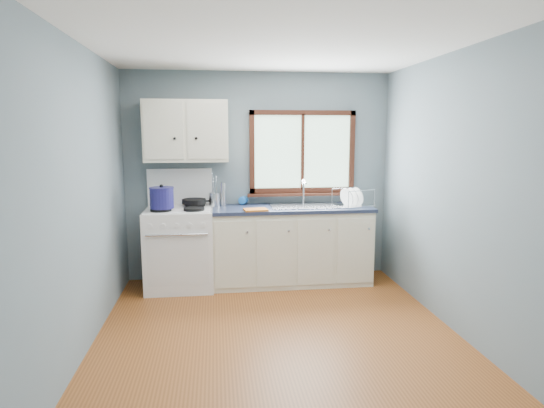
{
  "coord_description": "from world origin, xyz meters",
  "views": [
    {
      "loc": [
        -0.53,
        -3.72,
        1.78
      ],
      "look_at": [
        0.05,
        0.9,
        1.05
      ],
      "focal_mm": 30.0,
      "sensor_mm": 36.0,
      "label": 1
    }
  ],
  "objects": [
    {
      "name": "floor",
      "position": [
        0.0,
        0.0,
        -0.01
      ],
      "size": [
        3.2,
        3.6,
        0.02
      ],
      "primitive_type": "cube",
      "color": "brown",
      "rests_on": "ground"
    },
    {
      "name": "stockpot",
      "position": [
        -1.12,
        1.33,
        1.08
      ],
      "size": [
        0.32,
        0.32,
        0.26
      ],
      "rotation": [
        0.0,
        0.0,
        0.23
      ],
      "color": "navy",
      "rests_on": "gas_range"
    },
    {
      "name": "ceiling",
      "position": [
        0.0,
        0.0,
        2.51
      ],
      "size": [
        3.2,
        3.6,
        0.02
      ],
      "primitive_type": "cube",
      "color": "white",
      "rests_on": "wall_back"
    },
    {
      "name": "wall_back",
      "position": [
        0.0,
        1.81,
        1.25
      ],
      "size": [
        3.2,
        0.02,
        2.5
      ],
      "primitive_type": "cube",
      "color": "slate",
      "rests_on": "ground"
    },
    {
      "name": "wall_left",
      "position": [
        -1.61,
        0.0,
        1.25
      ],
      "size": [
        0.02,
        3.6,
        2.5
      ],
      "primitive_type": "cube",
      "color": "slate",
      "rests_on": "ground"
    },
    {
      "name": "base_cabinets",
      "position": [
        0.36,
        1.49,
        0.41
      ],
      "size": [
        1.85,
        0.6,
        0.88
      ],
      "color": "beige",
      "rests_on": "floor"
    },
    {
      "name": "sink",
      "position": [
        0.54,
        1.49,
        0.86
      ],
      "size": [
        0.84,
        0.46,
        0.44
      ],
      "color": "silver",
      "rests_on": "countertop"
    },
    {
      "name": "countertop",
      "position": [
        0.36,
        1.49,
        0.9
      ],
      "size": [
        1.89,
        0.64,
        0.04
      ],
      "primitive_type": "cube",
      "color": "#192135",
      "rests_on": "base_cabinets"
    },
    {
      "name": "window",
      "position": [
        0.54,
        1.77,
        1.48
      ],
      "size": [
        1.36,
        0.1,
        1.03
      ],
      "color": "#9EC6A8",
      "rests_on": "wall_back"
    },
    {
      "name": "wall_right",
      "position": [
        1.61,
        0.0,
        1.25
      ],
      "size": [
        0.02,
        3.6,
        2.5
      ],
      "primitive_type": "cube",
      "color": "slate",
      "rests_on": "ground"
    },
    {
      "name": "dish_rack",
      "position": [
        1.08,
        1.45,
        0.98
      ],
      "size": [
        0.51,
        0.46,
        0.22
      ],
      "rotation": [
        0.0,
        0.0,
        0.42
      ],
      "color": "silver",
      "rests_on": "countertop"
    },
    {
      "name": "dish_towel",
      "position": [
        -0.09,
        1.27,
        0.93
      ],
      "size": [
        0.28,
        0.22,
        0.02
      ],
      "primitive_type": "cube",
      "rotation": [
        0.0,
        0.0,
        0.12
      ],
      "color": "#C2641E",
      "rests_on": "countertop"
    },
    {
      "name": "utensil_crock",
      "position": [
        -0.54,
        1.63,
        1.0
      ],
      "size": [
        0.16,
        0.16,
        0.41
      ],
      "rotation": [
        0.0,
        0.0,
        -0.29
      ],
      "color": "silver",
      "rests_on": "countertop"
    },
    {
      "name": "thermos",
      "position": [
        -0.44,
        1.66,
        1.06
      ],
      "size": [
        0.08,
        0.08,
        0.28
      ],
      "primitive_type": "cylinder",
      "rotation": [
        0.0,
        0.0,
        0.39
      ],
      "color": "silver",
      "rests_on": "countertop"
    },
    {
      "name": "skillet",
      "position": [
        -0.78,
        1.6,
        0.99
      ],
      "size": [
        0.43,
        0.3,
        0.06
      ],
      "rotation": [
        0.0,
        0.0,
        0.1
      ],
      "color": "black",
      "rests_on": "gas_range"
    },
    {
      "name": "wall_front",
      "position": [
        0.0,
        -1.81,
        1.25
      ],
      "size": [
        3.2,
        0.02,
        2.5
      ],
      "primitive_type": "cube",
      "color": "slate",
      "rests_on": "ground"
    },
    {
      "name": "soap_bottle",
      "position": [
        -0.22,
        1.69,
        1.05
      ],
      "size": [
        0.13,
        0.13,
        0.25
      ],
      "primitive_type": "imported",
      "rotation": [
        0.0,
        0.0,
        -0.37
      ],
      "color": "blue",
      "rests_on": "countertop"
    },
    {
      "name": "gas_range",
      "position": [
        -0.95,
        1.47,
        0.49
      ],
      "size": [
        0.76,
        0.69,
        1.36
      ],
      "color": "white",
      "rests_on": "floor"
    },
    {
      "name": "upper_cabinets",
      "position": [
        -0.85,
        1.63,
        1.8
      ],
      "size": [
        0.95,
        0.35,
        0.7
      ],
      "color": "beige",
      "rests_on": "wall_back"
    }
  ]
}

